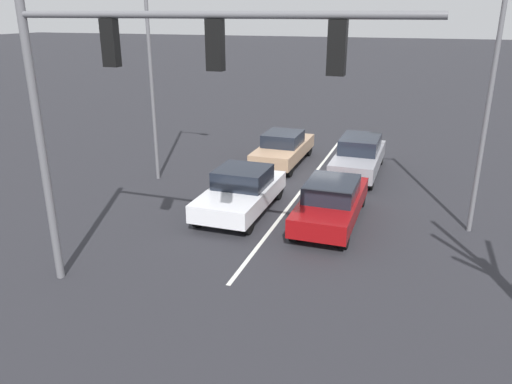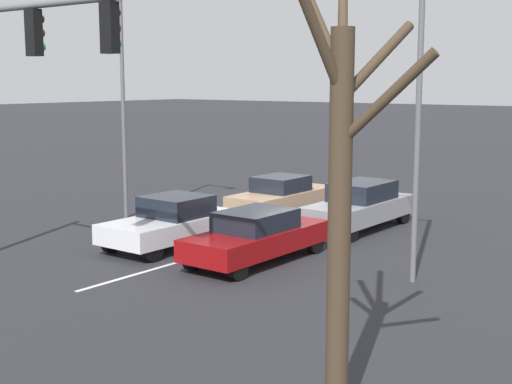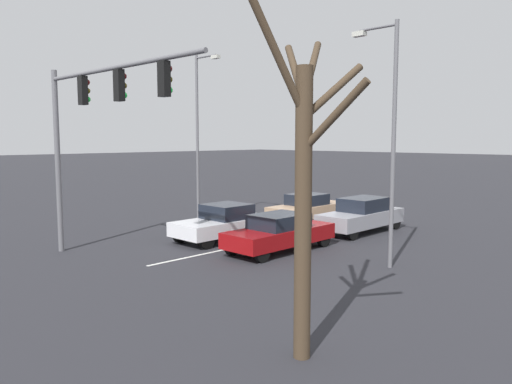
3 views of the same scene
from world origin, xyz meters
TOP-DOWN VIEW (x-y plane):
  - ground_plane at (0.00, 0.00)m, footprint 240.00×240.00m
  - lane_stripe_left_divider at (0.00, 1.68)m, footprint 0.12×15.35m
  - car_white_midlane_front at (1.42, 4.64)m, footprint 1.91×4.34m
  - car_maroon_leftlane_front at (-1.63, 4.58)m, footprint 1.74×4.60m
  - car_tan_midlane_second at (1.65, -1.23)m, footprint 1.73×4.61m
  - car_gray_leftlane_second at (-1.71, -0.89)m, footprint 1.73×4.69m
  - traffic_signal_gantry at (1.48, 10.34)m, footprint 8.68×0.37m
  - street_lamp_right_shoulder at (5.73, 2.41)m, footprint 1.75×0.24m
  - street_lamp_left_shoulder at (-5.66, 3.82)m, footprint 1.66×0.24m

SIDE VIEW (x-z plane):
  - ground_plane at x=0.00m, z-range 0.00..0.00m
  - lane_stripe_left_divider at x=0.00m, z-range 0.00..0.01m
  - car_maroon_leftlane_front at x=-1.63m, z-range 0.01..1.43m
  - car_white_midlane_front at x=1.42m, z-range -0.01..1.48m
  - car_tan_midlane_second at x=1.65m, z-range 0.01..1.47m
  - car_gray_leftlane_second at x=-1.71m, z-range 0.01..1.57m
  - street_lamp_left_shoulder at x=-5.66m, z-range 0.57..8.49m
  - street_lamp_right_shoulder at x=5.73m, z-range 0.59..8.92m
  - traffic_signal_gantry at x=1.48m, z-range 1.67..8.36m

